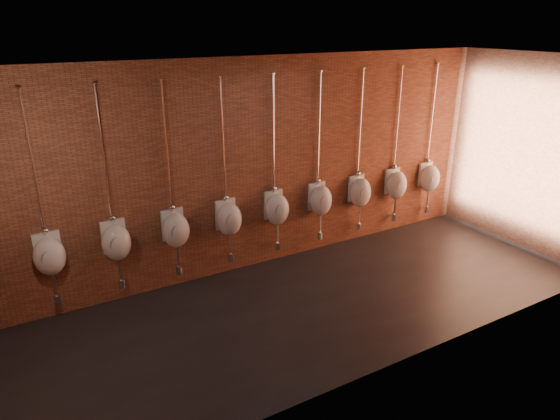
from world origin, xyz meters
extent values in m
plane|color=black|center=(0.00, 0.00, 0.00)|extent=(8.50, 8.50, 0.00)
cube|color=black|center=(0.00, 0.00, 3.20)|extent=(8.50, 3.00, 0.04)
cube|color=#9D5739|center=(0.00, 1.50, 1.60)|extent=(8.50, 0.04, 3.20)
cube|color=#9D5739|center=(0.00, -1.50, 1.60)|extent=(8.50, 0.04, 3.20)
cube|color=#9D5739|center=(4.25, 0.00, 1.60)|extent=(0.04, 3.00, 3.20)
ellipsoid|color=white|center=(-2.99, 1.35, 0.92)|extent=(0.41, 0.36, 0.51)
cube|color=white|center=(-2.99, 1.48, 0.97)|extent=(0.33, 0.06, 0.45)
cylinder|color=#999999|center=(-2.99, 1.23, 0.95)|extent=(0.22, 0.04, 0.22)
cylinder|color=white|center=(-2.99, 1.46, 2.06)|extent=(0.03, 0.03, 1.78)
sphere|color=white|center=(-2.99, 1.45, 1.23)|extent=(0.09, 0.09, 0.09)
cylinder|color=white|center=(-2.99, 1.46, 2.95)|extent=(0.06, 0.06, 0.01)
cylinder|color=white|center=(-2.99, 1.35, 0.54)|extent=(0.04, 0.04, 0.36)
cylinder|color=white|center=(-2.99, 1.35, 0.30)|extent=(0.09, 0.09, 0.12)
cylinder|color=white|center=(-2.99, 1.44, 0.30)|extent=(0.04, 0.17, 0.04)
ellipsoid|color=white|center=(-2.18, 1.35, 0.92)|extent=(0.41, 0.36, 0.51)
cube|color=white|center=(-2.18, 1.48, 0.97)|extent=(0.33, 0.06, 0.45)
cylinder|color=#999999|center=(-2.18, 1.23, 0.95)|extent=(0.22, 0.04, 0.22)
cylinder|color=white|center=(-2.18, 1.46, 2.06)|extent=(0.03, 0.03, 1.78)
sphere|color=white|center=(-2.18, 1.45, 1.23)|extent=(0.09, 0.09, 0.09)
cylinder|color=white|center=(-2.18, 1.46, 2.95)|extent=(0.06, 0.06, 0.01)
cylinder|color=white|center=(-2.18, 1.35, 0.54)|extent=(0.04, 0.04, 0.36)
cylinder|color=white|center=(-2.18, 1.35, 0.30)|extent=(0.09, 0.09, 0.12)
cylinder|color=white|center=(-2.18, 1.44, 0.30)|extent=(0.04, 0.17, 0.04)
ellipsoid|color=white|center=(-1.36, 1.35, 0.92)|extent=(0.41, 0.36, 0.51)
cube|color=white|center=(-1.36, 1.48, 0.97)|extent=(0.33, 0.06, 0.45)
cylinder|color=#999999|center=(-1.36, 1.23, 0.95)|extent=(0.22, 0.04, 0.22)
cylinder|color=white|center=(-1.36, 1.46, 2.06)|extent=(0.03, 0.03, 1.78)
sphere|color=white|center=(-1.36, 1.45, 1.23)|extent=(0.09, 0.09, 0.09)
cylinder|color=white|center=(-1.36, 1.46, 2.95)|extent=(0.06, 0.06, 0.01)
cylinder|color=white|center=(-1.36, 1.35, 0.54)|extent=(0.04, 0.04, 0.36)
cylinder|color=white|center=(-1.36, 1.35, 0.30)|extent=(0.09, 0.09, 0.12)
cylinder|color=white|center=(-1.36, 1.44, 0.30)|extent=(0.04, 0.17, 0.04)
ellipsoid|color=white|center=(-0.55, 1.35, 0.92)|extent=(0.41, 0.36, 0.51)
cube|color=white|center=(-0.55, 1.48, 0.97)|extent=(0.33, 0.06, 0.45)
cylinder|color=#999999|center=(-0.55, 1.23, 0.95)|extent=(0.22, 0.04, 0.22)
cylinder|color=white|center=(-0.55, 1.46, 2.06)|extent=(0.03, 0.03, 1.78)
sphere|color=white|center=(-0.55, 1.45, 1.23)|extent=(0.09, 0.09, 0.09)
cylinder|color=white|center=(-0.55, 1.46, 2.95)|extent=(0.06, 0.06, 0.01)
cylinder|color=white|center=(-0.55, 1.35, 0.54)|extent=(0.04, 0.04, 0.36)
cylinder|color=white|center=(-0.55, 1.35, 0.30)|extent=(0.09, 0.09, 0.12)
cylinder|color=white|center=(-0.55, 1.44, 0.30)|extent=(0.04, 0.17, 0.04)
ellipsoid|color=white|center=(0.27, 1.35, 0.92)|extent=(0.41, 0.36, 0.51)
cube|color=white|center=(0.27, 1.48, 0.97)|extent=(0.33, 0.06, 0.45)
cylinder|color=#999999|center=(0.27, 1.23, 0.95)|extent=(0.22, 0.04, 0.22)
cylinder|color=white|center=(0.27, 1.46, 2.06)|extent=(0.03, 0.03, 1.78)
sphere|color=white|center=(0.27, 1.45, 1.23)|extent=(0.09, 0.09, 0.09)
cylinder|color=white|center=(0.27, 1.46, 2.95)|extent=(0.06, 0.06, 0.01)
cylinder|color=white|center=(0.27, 1.35, 0.54)|extent=(0.04, 0.04, 0.36)
cylinder|color=white|center=(0.27, 1.35, 0.30)|extent=(0.09, 0.09, 0.12)
cylinder|color=white|center=(0.27, 1.44, 0.30)|extent=(0.04, 0.17, 0.04)
ellipsoid|color=white|center=(1.08, 1.35, 0.92)|extent=(0.41, 0.36, 0.51)
cube|color=white|center=(1.08, 1.48, 0.97)|extent=(0.33, 0.06, 0.45)
cylinder|color=#999999|center=(1.08, 1.23, 0.95)|extent=(0.22, 0.04, 0.22)
cylinder|color=white|center=(1.08, 1.46, 2.06)|extent=(0.03, 0.03, 1.78)
sphere|color=white|center=(1.08, 1.45, 1.23)|extent=(0.09, 0.09, 0.09)
cylinder|color=white|center=(1.08, 1.46, 2.95)|extent=(0.06, 0.06, 0.01)
cylinder|color=white|center=(1.08, 1.35, 0.54)|extent=(0.04, 0.04, 0.36)
cylinder|color=white|center=(1.08, 1.35, 0.30)|extent=(0.09, 0.09, 0.12)
cylinder|color=white|center=(1.08, 1.44, 0.30)|extent=(0.04, 0.17, 0.04)
ellipsoid|color=white|center=(1.89, 1.35, 0.92)|extent=(0.41, 0.36, 0.51)
cube|color=white|center=(1.89, 1.48, 0.97)|extent=(0.33, 0.06, 0.45)
cylinder|color=#999999|center=(1.89, 1.23, 0.95)|extent=(0.22, 0.04, 0.22)
cylinder|color=white|center=(1.89, 1.46, 2.06)|extent=(0.03, 0.03, 1.78)
sphere|color=white|center=(1.89, 1.45, 1.23)|extent=(0.09, 0.09, 0.09)
cylinder|color=white|center=(1.89, 1.46, 2.95)|extent=(0.06, 0.06, 0.01)
cylinder|color=white|center=(1.89, 1.35, 0.54)|extent=(0.04, 0.04, 0.36)
cylinder|color=white|center=(1.89, 1.35, 0.30)|extent=(0.09, 0.09, 0.12)
cylinder|color=white|center=(1.89, 1.44, 0.30)|extent=(0.04, 0.17, 0.04)
ellipsoid|color=white|center=(2.71, 1.35, 0.92)|extent=(0.41, 0.36, 0.51)
cube|color=white|center=(2.71, 1.48, 0.97)|extent=(0.33, 0.06, 0.45)
cylinder|color=#999999|center=(2.71, 1.23, 0.95)|extent=(0.22, 0.04, 0.22)
cylinder|color=white|center=(2.71, 1.46, 2.06)|extent=(0.03, 0.03, 1.78)
sphere|color=white|center=(2.71, 1.45, 1.23)|extent=(0.09, 0.09, 0.09)
cylinder|color=white|center=(2.71, 1.46, 2.95)|extent=(0.06, 0.06, 0.01)
cylinder|color=white|center=(2.71, 1.35, 0.54)|extent=(0.04, 0.04, 0.36)
cylinder|color=white|center=(2.71, 1.35, 0.30)|extent=(0.09, 0.09, 0.12)
cylinder|color=white|center=(2.71, 1.44, 0.30)|extent=(0.04, 0.17, 0.04)
ellipsoid|color=white|center=(3.52, 1.35, 0.92)|extent=(0.41, 0.36, 0.51)
cube|color=white|center=(3.52, 1.48, 0.97)|extent=(0.33, 0.06, 0.45)
cylinder|color=#999999|center=(3.52, 1.23, 0.95)|extent=(0.22, 0.04, 0.22)
cylinder|color=white|center=(3.52, 1.46, 2.06)|extent=(0.03, 0.03, 1.78)
sphere|color=white|center=(3.52, 1.45, 1.23)|extent=(0.09, 0.09, 0.09)
cylinder|color=white|center=(3.52, 1.46, 2.95)|extent=(0.06, 0.06, 0.01)
cylinder|color=white|center=(3.52, 1.35, 0.54)|extent=(0.04, 0.04, 0.36)
cylinder|color=white|center=(3.52, 1.35, 0.30)|extent=(0.09, 0.09, 0.12)
cylinder|color=white|center=(3.52, 1.44, 0.30)|extent=(0.04, 0.17, 0.04)
camera|label=1|loc=(-3.29, -4.90, 3.67)|focal=32.00mm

